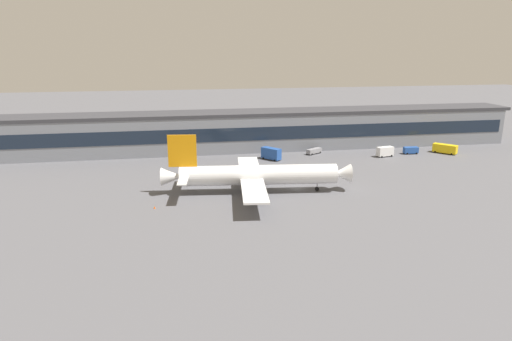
% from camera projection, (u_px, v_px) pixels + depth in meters
% --- Properties ---
extents(ground_plane, '(600.00, 600.00, 0.00)m').
position_uv_depth(ground_plane, '(297.00, 189.00, 127.00)').
color(ground_plane, '#56565B').
extents(terminal_building, '(198.99, 15.83, 14.64)m').
position_uv_depth(terminal_building, '(262.00, 130.00, 174.19)').
color(terminal_building, gray).
rests_on(terminal_building, ground_plane).
extents(airliner, '(51.30, 43.77, 16.07)m').
position_uv_depth(airliner, '(255.00, 175.00, 122.90)').
color(airliner, white).
rests_on(airliner, ground_plane).
extents(stair_truck, '(6.36, 3.54, 3.55)m').
position_uv_depth(stair_truck, '(385.00, 151.00, 163.12)').
color(stair_truck, white).
rests_on(stair_truck, ground_plane).
extents(crew_van, '(5.28, 2.45, 2.55)m').
position_uv_depth(crew_van, '(410.00, 150.00, 167.45)').
color(crew_van, '#2651A5').
rests_on(crew_van, ground_plane).
extents(fuel_truck, '(7.57, 8.22, 3.35)m').
position_uv_depth(fuel_truck, '(445.00, 148.00, 168.05)').
color(fuel_truck, yellow).
rests_on(fuel_truck, ground_plane).
extents(catering_truck, '(6.53, 7.24, 4.15)m').
position_uv_depth(catering_truck, '(271.00, 153.00, 158.68)').
color(catering_truck, '#2651A5').
rests_on(catering_truck, ground_plane).
extents(belt_loader, '(6.51, 5.03, 1.95)m').
position_uv_depth(belt_loader, '(314.00, 151.00, 167.59)').
color(belt_loader, gray).
rests_on(belt_loader, ground_plane).
extents(traffic_cone_0, '(0.51, 0.51, 0.64)m').
position_uv_depth(traffic_cone_0, '(154.00, 207.00, 111.65)').
color(traffic_cone_0, '#F2590C').
rests_on(traffic_cone_0, ground_plane).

